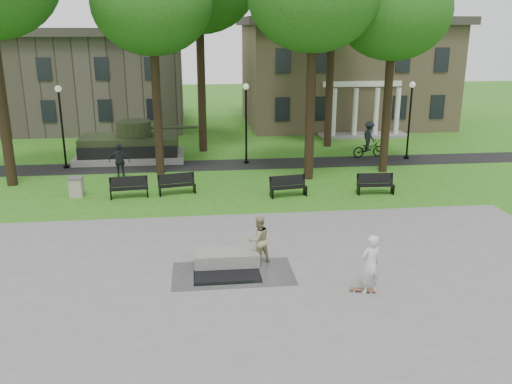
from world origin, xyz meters
TOP-DOWN VIEW (x-y plane):
  - ground at (0.00, 0.00)m, footprint 120.00×120.00m
  - plaza at (0.00, -5.00)m, footprint 22.00×16.00m
  - footpath at (0.00, 12.00)m, footprint 44.00×2.60m
  - building_right at (10.00, 26.00)m, footprint 17.00×12.00m
  - building_left at (-11.00, 26.50)m, footprint 15.00×10.00m
  - tree_1 at (-4.50, 10.50)m, footprint 6.20×6.20m
  - tree_3 at (8.00, 9.50)m, footprint 6.00×6.00m
  - lamp_left at (-10.00, 12.30)m, footprint 0.36×0.36m
  - lamp_mid at (0.50, 12.30)m, footprint 0.36×0.36m
  - lamp_right at (10.50, 12.30)m, footprint 0.36×0.36m
  - tank_monument at (-6.46, 14.00)m, footprint 7.45×3.40m
  - puddle at (-1.62, -3.10)m, footprint 2.20×1.20m
  - concrete_block at (-1.57, -2.08)m, footprint 2.21×1.02m
  - skateboard at (2.46, -4.62)m, footprint 0.80×0.41m
  - skateboarder at (2.63, -4.69)m, footprint 0.79×0.63m
  - friend_watching at (-0.46, -2.09)m, footprint 1.00×0.90m
  - pedestrian_walker at (-6.57, 9.54)m, footprint 1.19×0.64m
  - cyclist at (8.26, 12.98)m, footprint 2.17×1.27m
  - park_bench_0 at (-5.73, 6.14)m, footprint 1.84×0.72m
  - park_bench_1 at (-3.47, 6.46)m, footprint 1.85×0.88m
  - park_bench_2 at (1.87, 5.47)m, footprint 1.85×0.79m
  - park_bench_3 at (6.17, 5.38)m, footprint 1.82×0.61m
  - trash_bin at (-8.26, 6.56)m, footprint 0.68×0.68m

SIDE VIEW (x-z plane):
  - ground at x=0.00m, z-range 0.00..0.00m
  - footpath at x=0.00m, z-range 0.00..0.01m
  - plaza at x=0.00m, z-range 0.00..0.02m
  - puddle at x=-1.62m, z-range 0.02..0.02m
  - skateboard at x=2.46m, z-range 0.02..0.09m
  - concrete_block at x=-1.57m, z-range 0.02..0.47m
  - trash_bin at x=-8.26m, z-range 0.01..0.97m
  - park_bench_0 at x=-5.73m, z-range 0.02..1.02m
  - park_bench_1 at x=-3.47m, z-range 0.02..1.02m
  - park_bench_2 at x=1.87m, z-range 0.02..1.02m
  - park_bench_3 at x=6.17m, z-range 0.02..1.02m
  - tank_monument at x=-6.46m, z-range -0.34..2.06m
  - friend_watching at x=-0.46m, z-range 0.02..1.70m
  - cyclist at x=8.26m, z-range -0.21..2.05m
  - skateboarder at x=2.63m, z-range 0.02..1.90m
  - pedestrian_walker at x=-6.57m, z-range 0.00..1.93m
  - lamp_left at x=-10.00m, z-range 0.43..5.16m
  - lamp_mid at x=0.50m, z-range 0.43..5.16m
  - lamp_right at x=10.50m, z-range 0.43..5.16m
  - building_left at x=-11.00m, z-range 0.00..7.20m
  - building_right at x=10.00m, z-range 0.04..8.64m
  - tree_3 at x=8.00m, z-range 3.00..14.19m
  - tree_1 at x=-4.50m, z-range 3.14..14.77m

